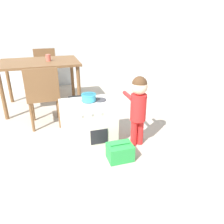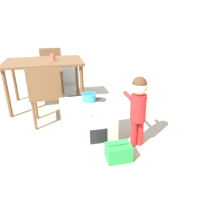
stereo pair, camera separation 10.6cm
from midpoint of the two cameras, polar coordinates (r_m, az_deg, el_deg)
The scene contains 10 objects.
ground_plane at distance 2.01m, azimuth -8.05°, elevation -19.36°, with size 16.00×16.00×0.00m, color #B2A899.
wall_back at distance 4.71m, azimuth -14.40°, elevation 22.22°, with size 10.00×0.06×2.60m.
play_kitchen at distance 2.51m, azimuth -4.89°, elevation -2.63°, with size 0.60×0.38×0.52m.
toy_pot at distance 2.39m, azimuth -4.88°, elevation 4.03°, with size 0.30×0.16×0.08m.
child_figure at distance 2.35m, azimuth 8.18°, elevation 2.47°, with size 0.20×0.32×0.81m.
toy_basket at distance 2.28m, azimuth 3.04°, elevation -10.44°, with size 0.26×0.19×0.19m.
dining_table at distance 3.64m, azimuth -16.49°, elevation 11.33°, with size 1.19×0.84×0.74m.
dining_chair_near at distance 2.95m, azimuth -15.91°, elevation 4.49°, with size 0.40×0.40×0.81m.
dining_chair_far at distance 4.43m, azimuth -14.80°, elevation 10.88°, with size 0.40×0.40×0.81m.
cup_on_table at distance 3.59m, azimuth -14.40°, elevation 13.69°, with size 0.07×0.07×0.10m.
Camera 2 is at (-0.06, -1.49, 1.37)m, focal length 35.00 mm.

